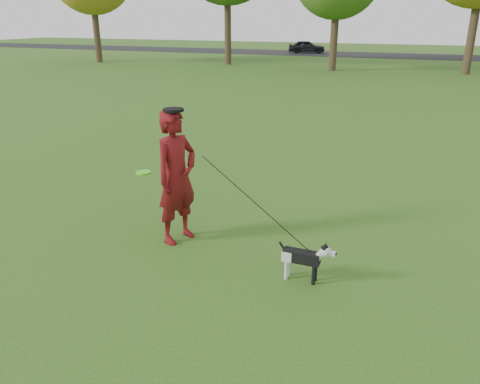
% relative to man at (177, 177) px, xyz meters
% --- Properties ---
extents(ground, '(120.00, 120.00, 0.00)m').
position_rel_man_xyz_m(ground, '(1.33, 0.00, -1.03)').
color(ground, '#285116').
rests_on(ground, ground).
extents(road, '(120.00, 7.00, 0.02)m').
position_rel_man_xyz_m(road, '(1.33, 40.00, -1.02)').
color(road, black).
rests_on(road, ground).
extents(man, '(0.70, 0.86, 2.06)m').
position_rel_man_xyz_m(man, '(0.00, 0.00, 0.00)').
color(man, '#5B0D0D').
rests_on(man, ground).
extents(dog, '(0.77, 0.15, 0.59)m').
position_rel_man_xyz_m(dog, '(2.15, -0.49, -0.67)').
color(dog, black).
rests_on(dog, ground).
extents(car_left, '(3.73, 2.30, 1.19)m').
position_rel_man_xyz_m(car_left, '(-8.02, 40.00, -0.42)').
color(car_left, black).
rests_on(car_left, road).
extents(man_held_items, '(2.87, 0.64, 1.67)m').
position_rel_man_xyz_m(man_held_items, '(1.36, -0.28, -0.11)').
color(man_held_items, '#54E61D').
rests_on(man_held_items, ground).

